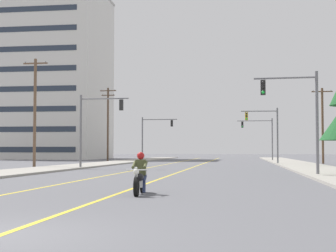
% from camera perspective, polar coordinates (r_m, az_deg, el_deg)
% --- Properties ---
extents(lane_stripe_center, '(0.16, 100.00, 0.01)m').
position_cam_1_polar(lane_stripe_center, '(53.76, 3.55, -4.36)').
color(lane_stripe_center, yellow).
rests_on(lane_stripe_center, ground).
extents(lane_stripe_left, '(0.16, 100.00, 0.01)m').
position_cam_1_polar(lane_stripe_left, '(54.19, -0.43, -4.35)').
color(lane_stripe_left, yellow).
rests_on(lane_stripe_left, ground).
extents(sidewalk_kerb_right, '(4.40, 110.00, 0.14)m').
position_cam_1_polar(sidewalk_kerb_right, '(48.95, 15.06, -4.35)').
color(sidewalk_kerb_right, '#9E998E').
rests_on(sidewalk_kerb_right, ground).
extents(sidewalk_kerb_left, '(4.40, 110.00, 0.14)m').
position_cam_1_polar(sidewalk_kerb_left, '(50.84, -9.05, -4.34)').
color(sidewalk_kerb_left, '#9E998E').
rests_on(sidewalk_kerb_left, ground).
extents(motorcycle_with_rider, '(0.70, 2.19, 1.46)m').
position_cam_1_polar(motorcycle_with_rider, '(17.74, -3.17, -5.75)').
color(motorcycle_with_rider, black).
rests_on(motorcycle_with_rider, ground).
extents(traffic_signal_near_right, '(3.75, 0.37, 6.20)m').
position_cam_1_polar(traffic_signal_near_right, '(31.24, 14.41, 1.95)').
color(traffic_signal_near_right, slate).
rests_on(traffic_signal_near_right, ground).
extents(traffic_signal_near_left, '(4.21, 0.37, 6.20)m').
position_cam_1_polar(traffic_signal_near_left, '(43.19, -8.23, 0.65)').
color(traffic_signal_near_left, slate).
rests_on(traffic_signal_near_left, ground).
extents(traffic_signal_mid_right, '(4.04, 0.51, 6.20)m').
position_cam_1_polar(traffic_signal_mid_right, '(57.07, 11.01, -0.16)').
color(traffic_signal_mid_right, slate).
rests_on(traffic_signal_mid_right, ground).
extents(traffic_signal_mid_left, '(5.02, 0.37, 6.20)m').
position_cam_1_polar(traffic_signal_mid_left, '(71.50, -1.76, -0.67)').
color(traffic_signal_mid_left, slate).
rests_on(traffic_signal_mid_left, ground).
extents(traffic_signal_far_right, '(5.13, 0.37, 6.20)m').
position_cam_1_polar(traffic_signal_far_right, '(75.49, 10.45, -0.73)').
color(traffic_signal_far_right, slate).
rests_on(traffic_signal_far_right, ground).
extents(utility_pole_left_near, '(2.22, 0.26, 9.62)m').
position_cam_1_polar(utility_pole_left_near, '(46.43, -14.64, 1.68)').
color(utility_pole_left_near, brown).
rests_on(utility_pole_left_near, ground).
extents(utility_pole_right_far, '(2.36, 0.26, 8.67)m').
position_cam_1_polar(utility_pole_right_far, '(60.90, 16.88, 0.23)').
color(utility_pole_right_far, brown).
rests_on(utility_pole_right_far, ground).
extents(utility_pole_left_far, '(2.31, 0.26, 10.36)m').
position_cam_1_polar(utility_pole_left_far, '(72.37, -6.73, 0.47)').
color(utility_pole_left_far, '#4C3828').
rests_on(utility_pole_left_far, ground).
extents(apartment_building_far_left_block, '(23.23, 17.85, 30.42)m').
position_cam_1_polar(apartment_building_far_left_block, '(96.44, -14.02, 5.50)').
color(apartment_building_far_left_block, silver).
rests_on(apartment_building_far_left_block, ground).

